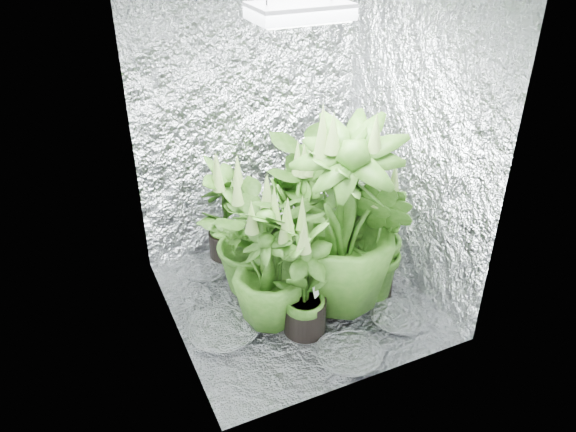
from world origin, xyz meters
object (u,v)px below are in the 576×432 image
(plant_a, at_px, (257,237))
(plant_h, at_px, (343,220))
(plant_e, at_px, (334,210))
(plant_g, at_px, (378,238))
(circulation_fan, at_px, (334,218))
(plant_b, at_px, (225,213))
(plant_d, at_px, (269,267))
(grow_lamp, at_px, (300,12))
(plant_c, at_px, (295,218))
(plant_f, at_px, (306,279))

(plant_a, xyz_separation_m, plant_h, (0.43, -0.35, 0.21))
(plant_e, xyz_separation_m, plant_g, (0.13, -0.34, -0.06))
(plant_a, bearing_deg, circulation_fan, 26.86)
(plant_g, xyz_separation_m, plant_h, (-0.25, 0.02, 0.18))
(plant_g, height_order, circulation_fan, plant_g)
(plant_b, bearing_deg, plant_d, -89.01)
(plant_a, relative_size, plant_d, 0.97)
(plant_h, height_order, circulation_fan, plant_h)
(grow_lamp, height_order, circulation_fan, grow_lamp)
(grow_lamp, bearing_deg, plant_b, 112.24)
(grow_lamp, height_order, plant_b, grow_lamp)
(plant_c, distance_m, plant_g, 0.57)
(plant_c, bearing_deg, plant_f, -109.20)
(plant_c, distance_m, plant_d, 0.53)
(plant_a, bearing_deg, plant_d, -100.30)
(plant_a, distance_m, plant_c, 0.30)
(plant_e, relative_size, circulation_fan, 3.36)
(plant_b, height_order, plant_h, plant_h)
(plant_d, relative_size, plant_e, 0.86)
(plant_b, xyz_separation_m, plant_e, (0.62, -0.45, 0.11))
(plant_b, bearing_deg, grow_lamp, -67.76)
(plant_e, relative_size, plant_h, 0.79)
(plant_h, distance_m, circulation_fan, 0.98)
(grow_lamp, relative_size, plant_f, 0.57)
(plant_g, bearing_deg, plant_f, -166.47)
(plant_e, distance_m, circulation_fan, 0.63)
(plant_e, bearing_deg, plant_f, -132.78)
(plant_b, distance_m, plant_f, 0.95)
(grow_lamp, distance_m, plant_f, 1.47)
(grow_lamp, bearing_deg, plant_f, -106.82)
(plant_a, bearing_deg, plant_c, 10.07)
(plant_c, bearing_deg, circulation_fan, 34.71)
(grow_lamp, xyz_separation_m, plant_h, (0.24, -0.14, -1.20))
(grow_lamp, bearing_deg, plant_e, 27.46)
(plant_g, relative_size, circulation_fan, 3.04)
(plant_d, height_order, plant_h, plant_h)
(plant_a, height_order, plant_g, plant_g)
(plant_c, bearing_deg, plant_b, 134.56)
(plant_g, bearing_deg, plant_e, 111.39)
(plant_f, bearing_deg, plant_a, 100.65)
(plant_g, bearing_deg, plant_a, 151.25)
(plant_f, distance_m, circulation_fan, 1.19)
(plant_g, bearing_deg, plant_b, 133.37)
(plant_c, height_order, plant_e, plant_e)
(plant_g, xyz_separation_m, circulation_fan, (0.13, 0.78, -0.31))
(plant_b, height_order, circulation_fan, plant_b)
(plant_h, bearing_deg, plant_d, 178.66)
(grow_lamp, xyz_separation_m, circulation_fan, (0.62, 0.62, -1.69))
(plant_b, bearing_deg, plant_g, -46.63)
(plant_e, height_order, plant_h, plant_h)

